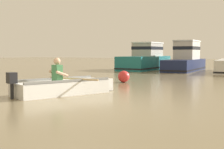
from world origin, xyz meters
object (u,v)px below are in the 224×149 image
Objects in this scene: moored_boat_navy at (186,59)px; mooring_buoy at (124,77)px; rowboat_with_person at (63,86)px; moored_boat_teal at (146,59)px.

mooring_buoy is (0.52, -10.66, -0.56)m from moored_boat_navy.
moored_boat_navy is (-0.77, 15.23, 0.58)m from rowboat_with_person.
rowboat_with_person reaches higher than mooring_buoy.
moored_boat_navy is at bearing 92.89° from rowboat_with_person.
moored_boat_navy is 10.68m from mooring_buoy.
rowboat_with_person is at bearing -75.31° from moored_boat_teal.
moored_boat_teal is (-3.92, 14.95, 0.56)m from rowboat_with_person.
moored_boat_teal reaches higher than mooring_buoy.
mooring_buoy is at bearing -70.53° from moored_boat_teal.
rowboat_with_person is at bearing -86.86° from mooring_buoy.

